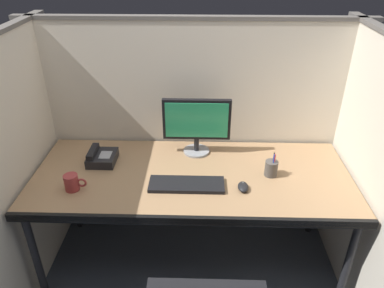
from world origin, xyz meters
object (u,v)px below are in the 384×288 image
Objects in this scene: desk at (192,182)px; coffee_mug at (72,182)px; monitor_center at (197,123)px; keyboard_main at (187,184)px; desk_phone at (101,157)px; pen_cup at (271,168)px; computer_mouse at (243,187)px.

coffee_mug is at bearing -166.48° from desk.
monitor_center is 0.44m from keyboard_main.
coffee_mug is 0.31m from desk_phone.
keyboard_main is (-0.03, -0.11, 0.06)m from desk.
keyboard_main is 2.81× the size of pen_cup.
pen_cup is 0.81× the size of desk_phone.
monitor_center reaches higher than pen_cup.
coffee_mug reaches higher than desk_phone.
desk is at bearing 76.72° from keyboard_main.
desk_phone is at bearing 173.67° from pen_cup.
computer_mouse is 0.51× the size of desk_phone.
computer_mouse is 0.91m from desk_phone.
coffee_mug reaches higher than desk.
desk_phone is at bearing 156.13° from keyboard_main.
coffee_mug reaches higher than computer_mouse.
monitor_center is at bearing 82.73° from keyboard_main.
monitor_center is at bearing 13.14° from desk_phone.
desk is 0.13m from keyboard_main.
computer_mouse is at bearing -56.10° from monitor_center.
pen_cup is at bearing 14.27° from keyboard_main.
monitor_center is at bearing 32.16° from coffee_mug.
monitor_center is 0.64m from desk_phone.
pen_cup reaches higher than keyboard_main.
computer_mouse is at bearing -23.95° from desk.
coffee_mug is at bearing -175.47° from keyboard_main.
desk_phone is (-0.57, 0.13, 0.08)m from desk.
pen_cup is at bearing 39.75° from computer_mouse.
desk_phone reaches higher than computer_mouse.
monitor_center is 3.41× the size of coffee_mug.
coffee_mug is (-1.14, -0.18, -0.00)m from pen_cup.
desk is at bearing -13.08° from desk_phone.
desk_phone is at bearing 163.09° from computer_mouse.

